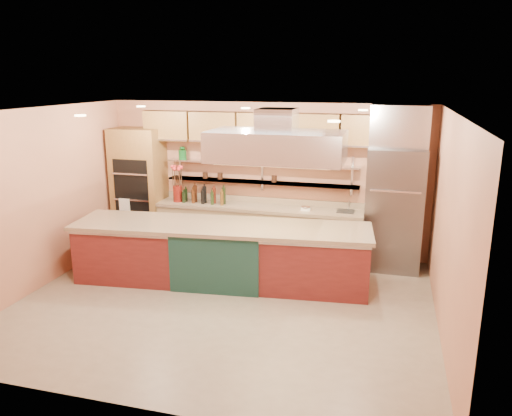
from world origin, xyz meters
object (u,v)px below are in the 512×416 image
(flower_vase, at_px, (178,194))
(copper_kettle, at_px, (214,157))
(refrigerator, at_px, (394,210))
(island, at_px, (221,253))
(kitchen_scale, at_px, (306,208))
(green_canister, at_px, (242,157))

(flower_vase, xyz_separation_m, copper_kettle, (0.66, 0.22, 0.70))
(refrigerator, height_order, island, refrigerator)
(refrigerator, distance_m, kitchen_scale, 1.52)
(flower_vase, distance_m, copper_kettle, 0.99)
(refrigerator, distance_m, green_canister, 2.88)
(kitchen_scale, bearing_deg, green_canister, 169.49)
(refrigerator, distance_m, island, 3.03)
(copper_kettle, bearing_deg, kitchen_scale, -6.94)
(island, distance_m, flower_vase, 2.01)
(refrigerator, bearing_deg, island, -152.78)
(kitchen_scale, distance_m, copper_kettle, 1.99)
(island, height_order, copper_kettle, copper_kettle)
(refrigerator, distance_m, copper_kettle, 3.41)
(kitchen_scale, bearing_deg, island, -130.14)
(refrigerator, height_order, kitchen_scale, refrigerator)
(refrigerator, height_order, copper_kettle, refrigerator)
(flower_vase, relative_size, copper_kettle, 1.84)
(flower_vase, bearing_deg, green_canister, 10.21)
(kitchen_scale, relative_size, copper_kettle, 0.96)
(flower_vase, relative_size, green_canister, 1.57)
(island, xyz_separation_m, kitchen_scale, (1.14, 1.37, 0.49))
(refrigerator, xyz_separation_m, island, (-2.65, -1.36, -0.56))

